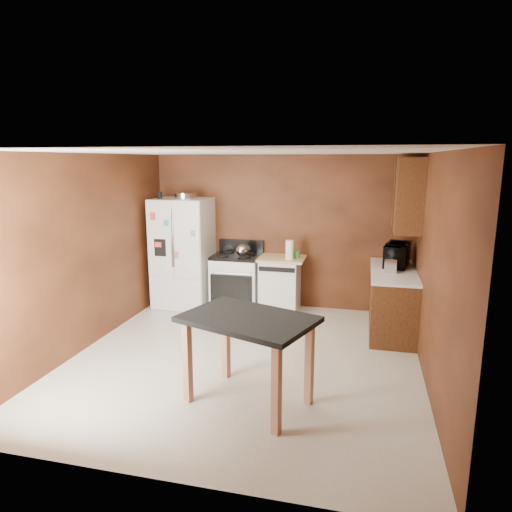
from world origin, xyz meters
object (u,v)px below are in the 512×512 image
at_px(pen_cup, 160,195).
at_px(green_canister, 296,254).
at_px(paper_towel, 290,250).
at_px(dishwasher, 280,284).
at_px(toaster, 391,264).
at_px(refrigerator, 183,253).
at_px(gas_range, 237,281).
at_px(kettle, 242,250).
at_px(roasting_pan, 186,196).
at_px(microwave, 397,256).
at_px(island, 248,330).

xyz_separation_m(pen_cup, green_canister, (2.21, 0.19, -0.91)).
relative_size(paper_towel, dishwasher, 0.34).
xyz_separation_m(toaster, dishwasher, (-1.68, 0.59, -0.54)).
distance_m(refrigerator, gas_range, 1.01).
bearing_deg(pen_cup, kettle, 2.48).
bearing_deg(toaster, roasting_pan, 178.98).
bearing_deg(microwave, island, 162.69).
bearing_deg(dishwasher, paper_towel, -36.04).
bearing_deg(island, refrigerator, 123.21).
height_order(paper_towel, toaster, paper_towel).
height_order(kettle, island, kettle).
distance_m(kettle, dishwasher, 0.82).
bearing_deg(dishwasher, kettle, -168.93).
bearing_deg(island, roasting_pan, 122.01).
relative_size(pen_cup, microwave, 0.20).
relative_size(paper_towel, island, 0.21).
xyz_separation_m(kettle, green_canister, (0.86, 0.13, -0.05)).
height_order(paper_towel, refrigerator, refrigerator).
distance_m(kettle, refrigerator, 1.03).
distance_m(pen_cup, paper_towel, 2.28).
distance_m(roasting_pan, kettle, 1.28).
bearing_deg(microwave, gas_range, 97.42).
relative_size(refrigerator, island, 1.23).
relative_size(refrigerator, gas_range, 1.64).
xyz_separation_m(roasting_pan, green_canister, (1.81, 0.08, -0.90)).
relative_size(pen_cup, dishwasher, 0.12).
distance_m(pen_cup, dishwasher, 2.42).
relative_size(toaster, refrigerator, 0.15).
xyz_separation_m(toaster, gas_range, (-2.40, 0.57, -0.53)).
xyz_separation_m(toaster, refrigerator, (-3.31, 0.51, -0.10)).
relative_size(pen_cup, island, 0.08).
bearing_deg(roasting_pan, paper_towel, -1.91).
distance_m(toaster, refrigerator, 3.35).
bearing_deg(gas_range, microwave, -5.39).
bearing_deg(gas_range, island, -71.94).
bearing_deg(island, kettle, 106.52).
xyz_separation_m(pen_cup, microwave, (3.72, -0.08, -0.80)).
relative_size(roasting_pan, dishwasher, 0.41).
xyz_separation_m(paper_towel, island, (0.05, -2.79, -0.27)).
height_order(microwave, gas_range, microwave).
distance_m(refrigerator, dishwasher, 1.69).
height_order(green_canister, microwave, microwave).
bearing_deg(dishwasher, gas_range, -178.06).
bearing_deg(pen_cup, roasting_pan, 15.71).
bearing_deg(green_canister, paper_towel, -122.91).
relative_size(kettle, toaster, 0.73).
xyz_separation_m(microwave, dishwasher, (-1.76, 0.26, -0.60)).
xyz_separation_m(toaster, island, (-1.45, -2.32, -0.22)).
distance_m(kettle, paper_towel, 0.78).
height_order(kettle, toaster, same).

